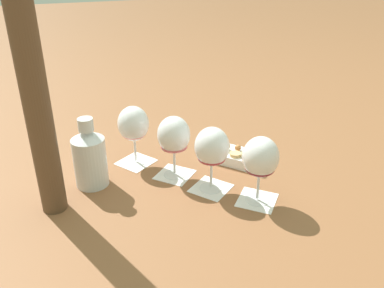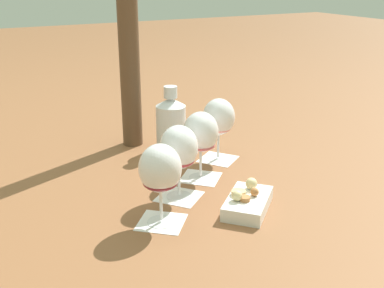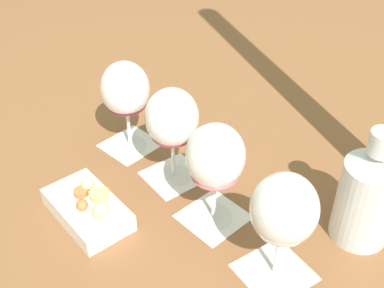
{
  "view_description": "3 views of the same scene",
  "coord_description": "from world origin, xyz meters",
  "px_view_note": "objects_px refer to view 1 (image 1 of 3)",
  "views": [
    {
      "loc": [
        0.96,
        -0.32,
        0.63
      ],
      "look_at": [
        0.0,
        0.0,
        0.12
      ],
      "focal_mm": 38.0,
      "sensor_mm": 36.0,
      "label": 1
    },
    {
      "loc": [
        0.54,
        1.02,
        0.54
      ],
      "look_at": [
        0.0,
        0.0,
        0.12
      ],
      "focal_mm": 45.0,
      "sensor_mm": 36.0,
      "label": 2
    },
    {
      "loc": [
        -0.64,
        -0.03,
        0.59
      ],
      "look_at": [
        0.0,
        0.0,
        0.12
      ],
      "focal_mm": 45.0,
      "sensor_mm": 36.0,
      "label": 3
    }
  ],
  "objects_px": {
    "wine_glass_2": "(212,149)",
    "ceramic_vase": "(90,157)",
    "snack_dish": "(239,157)",
    "wine_glass_0": "(133,126)",
    "wine_glass_3": "(260,159)",
    "wine_glass_1": "(174,137)"
  },
  "relations": [
    {
      "from": "snack_dish",
      "to": "wine_glass_1",
      "type": "bearing_deg",
      "value": -87.33
    },
    {
      "from": "wine_glass_2",
      "to": "ceramic_vase",
      "type": "distance_m",
      "value": 0.34
    },
    {
      "from": "ceramic_vase",
      "to": "wine_glass_3",
      "type": "bearing_deg",
      "value": 61.52
    },
    {
      "from": "snack_dish",
      "to": "wine_glass_0",
      "type": "bearing_deg",
      "value": -108.49
    },
    {
      "from": "wine_glass_2",
      "to": "wine_glass_1",
      "type": "bearing_deg",
      "value": -143.54
    },
    {
      "from": "wine_glass_2",
      "to": "snack_dish",
      "type": "bearing_deg",
      "value": 129.95
    },
    {
      "from": "snack_dish",
      "to": "wine_glass_2",
      "type": "bearing_deg",
      "value": -50.05
    },
    {
      "from": "wine_glass_0",
      "to": "wine_glass_3",
      "type": "height_order",
      "value": "same"
    },
    {
      "from": "wine_glass_0",
      "to": "snack_dish",
      "type": "distance_m",
      "value": 0.34
    },
    {
      "from": "wine_glass_1",
      "to": "wine_glass_2",
      "type": "distance_m",
      "value": 0.13
    },
    {
      "from": "wine_glass_1",
      "to": "snack_dish",
      "type": "height_order",
      "value": "wine_glass_1"
    },
    {
      "from": "wine_glass_2",
      "to": "ceramic_vase",
      "type": "height_order",
      "value": "ceramic_vase"
    },
    {
      "from": "wine_glass_1",
      "to": "ceramic_vase",
      "type": "height_order",
      "value": "ceramic_vase"
    },
    {
      "from": "ceramic_vase",
      "to": "snack_dish",
      "type": "relative_size",
      "value": 1.14
    },
    {
      "from": "wine_glass_1",
      "to": "wine_glass_3",
      "type": "height_order",
      "value": "same"
    },
    {
      "from": "wine_glass_0",
      "to": "wine_glass_2",
      "type": "distance_m",
      "value": 0.28
    },
    {
      "from": "wine_glass_2",
      "to": "snack_dish",
      "type": "xyz_separation_m",
      "value": [
        -0.11,
        0.14,
        -0.11
      ]
    },
    {
      "from": "wine_glass_1",
      "to": "ceramic_vase",
      "type": "bearing_deg",
      "value": -96.17
    },
    {
      "from": "wine_glass_0",
      "to": "wine_glass_2",
      "type": "height_order",
      "value": "same"
    },
    {
      "from": "wine_glass_0",
      "to": "wine_glass_3",
      "type": "relative_size",
      "value": 1.0
    },
    {
      "from": "wine_glass_1",
      "to": "ceramic_vase",
      "type": "xyz_separation_m",
      "value": [
        -0.03,
        -0.24,
        -0.04
      ]
    },
    {
      "from": "wine_glass_0",
      "to": "snack_dish",
      "type": "height_order",
      "value": "wine_glass_0"
    }
  ]
}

